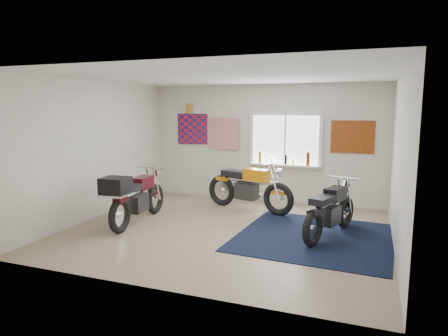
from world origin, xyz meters
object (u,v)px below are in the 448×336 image
at_px(navy_rug, 314,237).
at_px(yellow_triumph, 248,188).
at_px(maroon_tourer, 134,197).
at_px(black_chrome_bike, 330,212).

height_order(navy_rug, yellow_triumph, yellow_triumph).
bearing_deg(maroon_tourer, yellow_triumph, -47.05).
bearing_deg(maroon_tourer, navy_rug, -86.38).
height_order(navy_rug, maroon_tourer, maroon_tourer).
xyz_separation_m(yellow_triumph, maroon_tourer, (-1.67, -1.78, 0.06)).
bearing_deg(navy_rug, yellow_triumph, 139.52).
xyz_separation_m(navy_rug, black_chrome_bike, (0.23, 0.16, 0.42)).
bearing_deg(yellow_triumph, maroon_tourer, -117.10).
xyz_separation_m(navy_rug, yellow_triumph, (-1.59, 1.35, 0.47)).
distance_m(yellow_triumph, black_chrome_bike, 2.17).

